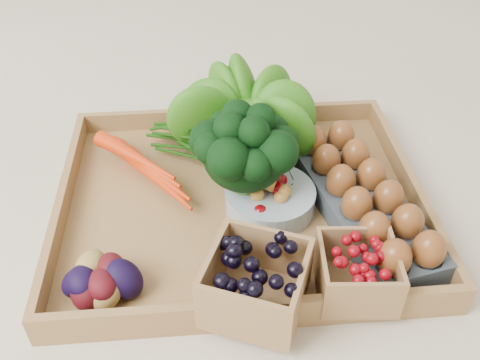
{
  "coord_description": "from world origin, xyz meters",
  "views": [
    {
      "loc": [
        -0.05,
        -0.62,
        0.58
      ],
      "look_at": [
        0.0,
        0.0,
        0.06
      ],
      "focal_mm": 40.0,
      "sensor_mm": 36.0,
      "label": 1
    }
  ],
  "objects": [
    {
      "name": "ground",
      "position": [
        0.0,
        0.0,
        0.0
      ],
      "size": [
        4.0,
        4.0,
        0.0
      ],
      "primitive_type": "plane",
      "color": "beige",
      "rests_on": "ground"
    },
    {
      "name": "tray",
      "position": [
        0.0,
        0.0,
        0.01
      ],
      "size": [
        0.55,
        0.45,
        0.01
      ],
      "primitive_type": "cube",
      "color": "olive",
      "rests_on": "ground"
    },
    {
      "name": "carrots",
      "position": [
        -0.15,
        0.07,
        0.04
      ],
      "size": [
        0.19,
        0.13,
        0.04
      ],
      "primitive_type": null,
      "color": "red",
      "rests_on": "tray"
    },
    {
      "name": "lettuce",
      "position": [
        0.02,
        0.13,
        0.1
      ],
      "size": [
        0.16,
        0.16,
        0.16
      ],
      "primitive_type": "sphere",
      "color": "#1A560D",
      "rests_on": "tray"
    },
    {
      "name": "broccoli",
      "position": [
        0.01,
        -0.0,
        0.08
      ],
      "size": [
        0.16,
        0.16,
        0.12
      ],
      "primitive_type": null,
      "color": "black",
      "rests_on": "tray"
    },
    {
      "name": "cherry_bowl",
      "position": [
        0.04,
        -0.02,
        0.03
      ],
      "size": [
        0.14,
        0.14,
        0.04
      ],
      "primitive_type": "cylinder",
      "color": "#8C9EA5",
      "rests_on": "tray"
    },
    {
      "name": "egg_carton",
      "position": [
        0.18,
        -0.04,
        0.03
      ],
      "size": [
        0.17,
        0.33,
        0.04
      ],
      "primitive_type": "cube",
      "rotation": [
        0.0,
        0.0,
        0.21
      ],
      "color": "#363E45",
      "rests_on": "tray"
    },
    {
      "name": "potatoes",
      "position": [
        -0.2,
        -0.16,
        0.05
      ],
      "size": [
        0.12,
        0.12,
        0.07
      ],
      "primitive_type": null,
      "color": "#3A090E",
      "rests_on": "tray"
    },
    {
      "name": "punnet_blackberry",
      "position": [
        0.0,
        -0.19,
        0.06
      ],
      "size": [
        0.16,
        0.16,
        0.08
      ],
      "primitive_type": "cube",
      "rotation": [
        0.0,
        0.0,
        -0.4
      ],
      "color": "black",
      "rests_on": "tray"
    },
    {
      "name": "punnet_raspberry",
      "position": [
        0.13,
        -0.18,
        0.05
      ],
      "size": [
        0.11,
        0.11,
        0.07
      ],
      "primitive_type": "cube",
      "rotation": [
        0.0,
        0.0,
        -0.08
      ],
      "color": "#6C040B",
      "rests_on": "tray"
    }
  ]
}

